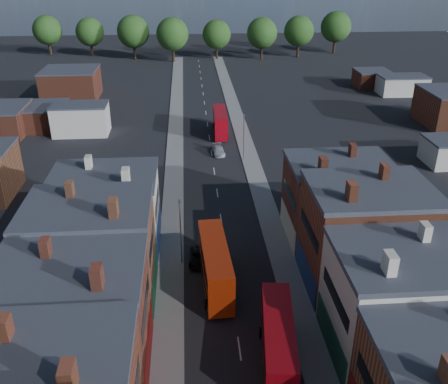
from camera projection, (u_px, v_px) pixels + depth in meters
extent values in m
cube|color=gray|center=(173.00, 188.00, 75.16)|extent=(3.00, 200.00, 0.12)
cube|color=gray|center=(259.00, 185.00, 76.03)|extent=(3.00, 200.00, 0.12)
cylinder|color=slate|center=(181.00, 234.00, 55.61)|extent=(0.16, 0.16, 8.00)
cube|color=slate|center=(179.00, 202.00, 53.84)|extent=(0.25, 0.70, 0.25)
cylinder|color=slate|center=(244.00, 139.00, 83.16)|extent=(0.16, 0.16, 8.00)
cube|color=slate|center=(244.00, 116.00, 81.40)|extent=(0.25, 0.70, 0.25)
cube|color=red|center=(215.00, 265.00, 52.42)|extent=(3.21, 11.63, 4.60)
cube|color=black|center=(215.00, 272.00, 52.82)|extent=(3.22, 10.71, 0.94)
cube|color=black|center=(215.00, 256.00, 51.94)|extent=(3.22, 10.71, 0.94)
cylinder|color=black|center=(207.00, 305.00, 49.94)|extent=(0.37, 1.06, 1.05)
cylinder|color=black|center=(232.00, 303.00, 50.24)|extent=(0.37, 1.06, 1.05)
cylinder|color=black|center=(200.00, 263.00, 56.50)|extent=(0.37, 1.06, 1.05)
cylinder|color=black|center=(223.00, 262.00, 56.80)|extent=(0.37, 1.06, 1.05)
cube|color=#AE0913|center=(278.00, 343.00, 42.19)|extent=(3.77, 11.27, 4.42)
cube|color=black|center=(277.00, 351.00, 42.57)|extent=(3.73, 10.40, 0.90)
cube|color=black|center=(278.00, 334.00, 41.72)|extent=(3.73, 10.40, 0.90)
cylinder|color=black|center=(261.00, 333.00, 46.32)|extent=(0.42, 1.03, 1.00)
cylinder|color=black|center=(288.00, 334.00, 46.22)|extent=(0.42, 1.03, 1.00)
cube|color=#990611|center=(220.00, 122.00, 96.11)|extent=(2.62, 10.63, 4.23)
cube|color=black|center=(220.00, 126.00, 96.47)|extent=(2.66, 9.78, 0.87)
cube|color=black|center=(220.00, 117.00, 95.67)|extent=(2.66, 9.78, 0.87)
cylinder|color=black|center=(215.00, 138.00, 93.89)|extent=(0.31, 0.97, 0.96)
cylinder|color=black|center=(227.00, 138.00, 94.00)|extent=(0.31, 0.97, 0.96)
cylinder|color=black|center=(213.00, 126.00, 99.96)|extent=(0.31, 0.97, 0.96)
cylinder|color=black|center=(225.00, 126.00, 100.07)|extent=(0.31, 0.97, 0.96)
imported|color=black|center=(199.00, 257.00, 57.42)|extent=(2.51, 4.86, 1.31)
imported|color=silver|center=(219.00, 150.00, 87.49)|extent=(2.24, 4.79, 1.35)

